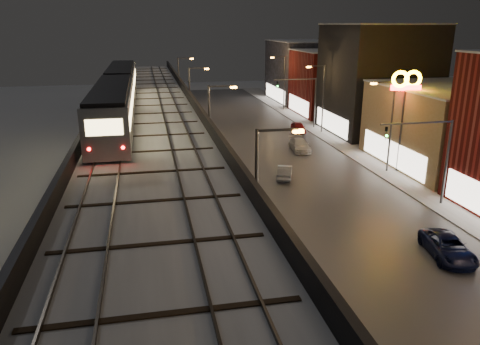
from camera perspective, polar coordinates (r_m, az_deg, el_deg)
road_surface at (r=48.75m, az=5.33°, el=0.82°), size 17.00×120.00×0.06m
sidewalk_right at (r=52.42m, az=15.86°, el=1.46°), size 4.00×120.00×0.14m
under_viaduct_pavement at (r=46.79m, az=-10.72°, el=-0.14°), size 11.00×120.00×0.06m
elevated_viaduct at (r=42.33m, az=-11.06°, el=5.79°), size 9.00×100.00×6.30m
viaduct_trackbed at (r=42.31m, az=-11.13°, el=6.84°), size 8.40×100.00×0.32m
viaduct_parapet_streetside at (r=42.50m, az=-5.24°, el=7.78°), size 0.30×100.00×1.10m
viaduct_parapet_far at (r=42.46m, az=-17.07°, el=7.08°), size 0.30×100.00×1.10m
building_c at (r=52.37m, az=24.08°, el=5.10°), size 12.20×15.20×8.16m
building_d at (r=65.42m, az=16.37°, el=10.81°), size 12.20×13.20×14.16m
building_e at (r=78.24m, az=11.50°, el=10.70°), size 12.20×12.20×10.16m
building_f at (r=91.18m, az=8.09°, el=12.13°), size 12.20×16.20×11.16m
streetlight_left_1 at (r=24.97m, az=2.59°, el=-3.11°), size 2.57×0.28×9.00m
streetlight_left_2 at (r=41.98m, az=-3.36°, el=5.46°), size 2.57×0.28×9.00m
streetlight_right_2 at (r=47.47m, az=17.72°, el=6.08°), size 2.56×0.28×9.00m
streetlight_left_3 at (r=59.57m, az=-5.88°, el=9.02°), size 2.57×0.28×9.00m
streetlight_right_3 at (r=63.56m, az=9.90°, el=9.39°), size 2.56×0.28×9.00m
streetlight_left_4 at (r=77.35m, az=-7.26°, el=10.95°), size 2.57×0.28×9.00m
streetlight_right_4 at (r=80.47m, az=5.24°, el=11.27°), size 2.56×0.28×9.00m
traffic_light_rig_a at (r=39.70m, az=22.65°, el=2.30°), size 6.10×0.34×7.00m
traffic_light_rig_b at (r=66.14m, az=8.20°, el=9.14°), size 6.10×0.34×7.00m
subway_train at (r=43.45m, az=-14.63°, el=9.38°), size 2.75×33.23×3.28m
car_taxi at (r=23.90m, az=10.33°, el=-16.93°), size 2.14×3.88×1.25m
car_near_white at (r=44.67m, az=5.46°, el=0.04°), size 2.51×4.01×1.25m
car_far_white at (r=68.06m, az=-4.72°, el=6.24°), size 2.74×4.29×1.36m
car_onc_dark at (r=32.43m, az=24.00°, el=-8.40°), size 3.15×5.22×1.35m
car_onc_white at (r=54.50m, az=7.28°, el=3.27°), size 2.26×4.81×1.36m
car_onc_red at (r=64.07m, az=7.11°, el=5.44°), size 2.05×4.13×1.35m
sign_mcdonalds at (r=47.46m, az=19.53°, el=9.42°), size 2.97×0.68×9.97m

